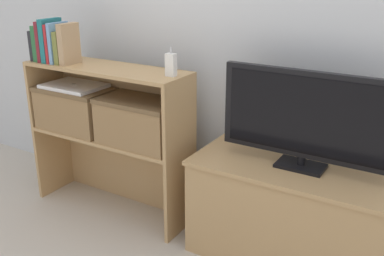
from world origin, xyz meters
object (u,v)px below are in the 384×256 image
object	(u,v)px
storage_basket_right	(140,120)
baby_monitor	(171,65)
tv	(305,117)
book_skyblue	(59,43)
book_crimson	(56,43)
book_tan	(69,44)
storage_basket_left	(76,106)
laptop	(74,86)
book_maroon	(47,41)
tv_stand	(296,214)
book_teal	(51,40)
book_forest	(43,43)
book_olive	(64,47)
book_charcoal	(40,45)

from	to	relation	value
storage_basket_right	baby_monitor	bearing A→B (deg)	4.39
tv	baby_monitor	distance (m)	0.69
book_skyblue	baby_monitor	distance (m)	0.72
book_crimson	book_skyblue	bearing A→B (deg)	0.00
book_tan	storage_basket_left	bearing A→B (deg)	128.61
laptop	book_maroon	bearing A→B (deg)	-166.49
tv_stand	storage_basket_right	world-z (taller)	storage_basket_right
book_crimson	book_tan	size ratio (longest dim) A/B	0.96
book_tan	baby_monitor	world-z (taller)	book_tan
tv	book_tan	world-z (taller)	book_tan
storage_basket_right	laptop	world-z (taller)	laptop
book_teal	tv	bearing A→B (deg)	4.89
book_forest	book_teal	distance (m)	0.07
tv	book_olive	bearing A→B (deg)	-174.77
book_charcoal	book_tan	world-z (taller)	book_tan
tv_stand	book_tan	bearing A→B (deg)	-174.52
book_teal	laptop	size ratio (longest dim) A/B	0.70
book_charcoal	baby_monitor	world-z (taller)	book_charcoal
tv	book_skyblue	size ratio (longest dim) A/B	3.50
book_charcoal	book_tan	distance (m)	0.24
laptop	book_crimson	bearing A→B (deg)	-155.68
book_forest	book_olive	xyz separation A→B (m)	(0.16, 0.00, -0.01)
book_teal	storage_basket_left	size ratio (longest dim) A/B	0.54
tv_stand	book_tan	distance (m)	1.50
tv_stand	baby_monitor	xyz separation A→B (m)	(-0.67, -0.08, 0.67)
storage_basket_right	book_maroon	bearing A→B (deg)	-176.77
book_charcoal	book_crimson	bearing A→B (deg)	-0.00
tv_stand	book_charcoal	xyz separation A→B (m)	(-1.54, -0.13, 0.70)
book_teal	book_olive	size ratio (longest dim) A/B	1.34
tv	laptop	bearing A→B (deg)	-176.19
book_charcoal	book_crimson	size ratio (longest dim) A/B	0.79
book_tan	storage_basket_right	bearing A→B (deg)	4.48
book_crimson	book_skyblue	world-z (taller)	book_skyblue
tv	book_maroon	world-z (taller)	book_maroon
book_charcoal	book_maroon	world-z (taller)	book_maroon
book_skyblue	laptop	distance (m)	0.26
book_charcoal	laptop	size ratio (longest dim) A/B	0.50
baby_monitor	book_charcoal	bearing A→B (deg)	-176.76
tv_stand	book_tan	world-z (taller)	book_tan
book_forest	book_teal	size ratio (longest dim) A/B	0.84
book_tan	storage_basket_left	world-z (taller)	book_tan
book_charcoal	book_tan	bearing A→B (deg)	0.00
book_olive	storage_basket_right	bearing A→B (deg)	4.07
book_charcoal	book_skyblue	bearing A→B (deg)	0.00
book_maroon	book_skyblue	world-z (taller)	book_maroon
book_charcoal	baby_monitor	bearing A→B (deg)	3.24
book_skyblue	book_forest	bearing A→B (deg)	180.00
book_skyblue	book_olive	distance (m)	0.04
tv_stand	book_skyblue	world-z (taller)	book_skyblue
storage_basket_left	book_forest	bearing A→B (deg)	-168.96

